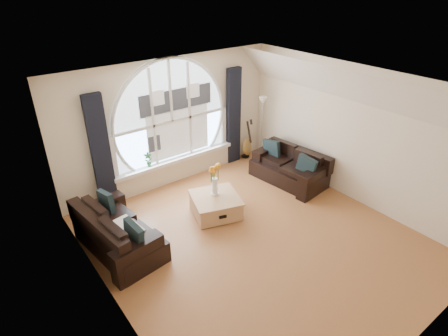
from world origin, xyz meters
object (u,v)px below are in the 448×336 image
sofa_right (289,165)px  guitar (247,139)px  potted_plant (148,160)px  coffee_chest (216,204)px  floor_lamp (261,129)px  sofa_left (118,229)px  vase_flowers (215,177)px

sofa_right → guitar: (0.01, 1.43, 0.13)m
potted_plant → coffee_chest: bearing=-70.4°
floor_lamp → potted_plant: size_ratio=4.99×
guitar → sofa_right: bearing=-111.2°
sofa_left → potted_plant: potted_plant is taller
coffee_chest → guitar: bearing=53.6°
vase_flowers → potted_plant: vase_flowers is taller
coffee_chest → guitar: (2.06, 1.48, 0.32)m
sofa_left → floor_lamp: 4.32m
sofa_left → guitar: (3.94, 1.32, 0.13)m
guitar → potted_plant: (-2.62, 0.12, 0.18)m
sofa_right → vase_flowers: (-2.00, 0.04, 0.38)m
coffee_chest → potted_plant: (-0.57, 1.59, 0.50)m
coffee_chest → sofa_left: bearing=-166.8°
floor_lamp → guitar: size_ratio=1.51×
floor_lamp → potted_plant: bearing=172.9°
sofa_right → floor_lamp: floor_lamp is taller
sofa_right → sofa_left: bearing=171.5°
sofa_left → floor_lamp: size_ratio=1.06×
sofa_right → floor_lamp: (0.24, 1.19, 0.40)m
vase_flowers → potted_plant: 1.63m
sofa_left → guitar: guitar is taller
sofa_right → potted_plant: (-2.61, 1.55, 0.31)m
floor_lamp → sofa_right: bearing=-101.4°
coffee_chest → sofa_right: bearing=19.3°
potted_plant → vase_flowers: bearing=-67.8°
coffee_chest → vase_flowers: bearing=77.8°
sofa_right → floor_lamp: bearing=71.8°
sofa_right → guitar: guitar is taller
coffee_chest → potted_plant: bearing=127.5°
sofa_right → vase_flowers: size_ratio=2.34×
vase_flowers → floor_lamp: bearing=27.3°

